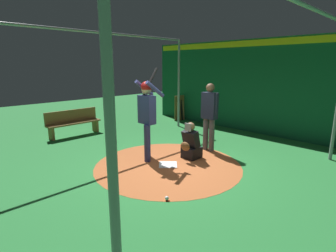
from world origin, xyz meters
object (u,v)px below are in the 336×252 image
Objects in this scene: home_plate at (168,165)px; catcher at (191,144)px; bat_rack at (182,108)px; bench at (73,122)px; umpire at (209,113)px; baseball_0 at (167,198)px; batter at (147,112)px.

home_plate is 0.82m from catcher.
catcher is 4.81m from bat_rack.
catcher is 4.36m from bench.
umpire is 4.22m from bat_rack.
bench is at bearing -85.50° from home_plate.
umpire is 3.18m from baseball_0.
umpire is (-0.85, -0.08, 0.68)m from catcher.
batter is at bearing -42.65° from catcher.
umpire is (-1.59, -0.02, 1.03)m from home_plate.
batter reaches higher than bat_rack.
bat_rack is at bearing -127.60° from umpire.
catcher is (-0.74, 0.07, 0.35)m from home_plate.
batter is 1.27× the size of bench.
home_plate is 0.23× the size of umpire.
home_plate is 1.36m from batter.
bat_rack reaches higher than baseball_0.
home_plate is at bearing 38.78° from bat_rack.
catcher is 1.09m from umpire.
home_plate is 0.45× the size of catcher.
baseball_0 is at bearing 44.50° from home_plate.
bat_rack is 0.59× the size of bench.
bat_rack is at bearing -139.86° from baseball_0.
umpire is 1.75× the size of bat_rack.
baseball_0 is (1.13, 1.83, -1.15)m from batter.
catcher is at bearing 5.62° from umpire.
bench is at bearing -65.16° from umpire.
batter reaches higher than catcher.
catcher is 0.51× the size of umpire.
bat_rack is (-4.20, -2.67, -0.71)m from batter.
catcher reaches higher than bench.
batter is at bearing -121.71° from baseball_0.
batter is at bearing 32.41° from bat_rack.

